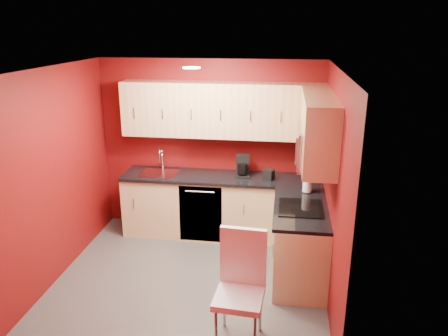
% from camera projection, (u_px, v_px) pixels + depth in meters
% --- Properties ---
extents(floor, '(3.20, 3.20, 0.00)m').
position_uv_depth(floor, '(191.00, 277.00, 5.34)').
color(floor, '#444240').
rests_on(floor, ground).
extents(ceiling, '(3.20, 3.20, 0.00)m').
position_uv_depth(ceiling, '(185.00, 69.00, 4.55)').
color(ceiling, white).
rests_on(ceiling, wall_back).
extents(wall_back, '(3.20, 0.00, 3.20)m').
position_uv_depth(wall_back, '(211.00, 147.00, 6.35)').
color(wall_back, '#61090D').
rests_on(wall_back, floor).
extents(wall_front, '(3.20, 0.00, 3.20)m').
position_uv_depth(wall_front, '(148.00, 244.00, 3.53)').
color(wall_front, '#61090D').
rests_on(wall_front, floor).
extents(wall_left, '(0.00, 3.00, 3.00)m').
position_uv_depth(wall_left, '(56.00, 175.00, 5.16)').
color(wall_left, '#61090D').
rests_on(wall_left, floor).
extents(wall_right, '(0.00, 3.00, 3.00)m').
position_uv_depth(wall_right, '(333.00, 189.00, 4.73)').
color(wall_right, '#61090D').
rests_on(wall_right, floor).
extents(base_cabinets_back, '(2.80, 0.60, 0.87)m').
position_uv_depth(base_cabinets_back, '(221.00, 207.00, 6.30)').
color(base_cabinets_back, '#E1B680').
rests_on(base_cabinets_back, floor).
extents(base_cabinets_right, '(0.60, 1.30, 0.87)m').
position_uv_depth(base_cabinets_right, '(300.00, 243.00, 5.26)').
color(base_cabinets_right, '#E1B680').
rests_on(base_cabinets_right, floor).
extents(countertop_back, '(2.80, 0.63, 0.04)m').
position_uv_depth(countertop_back, '(221.00, 178.00, 6.14)').
color(countertop_back, black).
rests_on(countertop_back, base_cabinets_back).
extents(countertop_right, '(0.63, 1.27, 0.04)m').
position_uv_depth(countertop_right, '(301.00, 209.00, 5.11)').
color(countertop_right, black).
rests_on(countertop_right, base_cabinets_right).
extents(upper_cabinets_back, '(2.80, 0.35, 0.75)m').
position_uv_depth(upper_cabinets_back, '(223.00, 110.00, 5.98)').
color(upper_cabinets_back, tan).
rests_on(upper_cabinets_back, wall_back).
extents(upper_cabinets_right, '(0.35, 1.55, 0.75)m').
position_uv_depth(upper_cabinets_right, '(318.00, 122.00, 4.97)').
color(upper_cabinets_right, tan).
rests_on(upper_cabinets_right, wall_right).
extents(microwave, '(0.42, 0.76, 0.42)m').
position_uv_depth(microwave, '(315.00, 147.00, 4.82)').
color(microwave, silver).
rests_on(microwave, upper_cabinets_right).
extents(cooktop, '(0.50, 0.55, 0.01)m').
position_uv_depth(cooktop, '(301.00, 208.00, 5.07)').
color(cooktop, black).
rests_on(cooktop, countertop_right).
extents(sink, '(0.52, 0.42, 0.35)m').
position_uv_depth(sink, '(159.00, 171.00, 6.26)').
color(sink, silver).
rests_on(sink, countertop_back).
extents(dishwasher_front, '(0.60, 0.02, 0.82)m').
position_uv_depth(dishwasher_front, '(201.00, 214.00, 6.06)').
color(dishwasher_front, black).
rests_on(dishwasher_front, base_cabinets_back).
extents(downlight, '(0.20, 0.20, 0.01)m').
position_uv_depth(downlight, '(191.00, 68.00, 4.84)').
color(downlight, white).
rests_on(downlight, ceiling).
extents(coffee_maker, '(0.22, 0.27, 0.30)m').
position_uv_depth(coffee_maker, '(243.00, 166.00, 6.08)').
color(coffee_maker, black).
rests_on(coffee_maker, countertop_back).
extents(napkin_holder, '(0.16, 0.16, 0.14)m').
position_uv_depth(napkin_holder, '(269.00, 175.00, 5.99)').
color(napkin_holder, black).
rests_on(napkin_holder, countertop_back).
extents(paper_towel, '(0.20, 0.20, 0.26)m').
position_uv_depth(paper_towel, '(307.00, 182.00, 5.52)').
color(paper_towel, silver).
rests_on(paper_towel, countertop_right).
extents(dining_chair, '(0.48, 0.50, 1.12)m').
position_uv_depth(dining_chair, '(239.00, 291.00, 4.10)').
color(dining_chair, white).
rests_on(dining_chair, floor).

